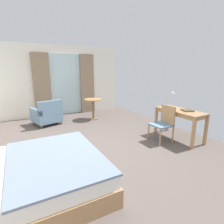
{
  "coord_description": "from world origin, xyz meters",
  "views": [
    {
      "loc": [
        -1.54,
        -3.44,
        1.8
      ],
      "look_at": [
        0.5,
        0.11,
        0.79
      ],
      "focal_mm": 28.53,
      "sensor_mm": 36.0,
      "label": 1
    }
  ],
  "objects_px": {
    "writing_desk": "(180,114)",
    "desk_chair": "(164,122)",
    "round_cafe_table": "(93,104)",
    "armchair_by_window": "(47,115)",
    "desk_lamp": "(170,96)",
    "closed_book": "(187,110)",
    "bed": "(28,177)"
  },
  "relations": [
    {
      "from": "desk_chair",
      "to": "round_cafe_table",
      "type": "bearing_deg",
      "value": 104.5
    },
    {
      "from": "writing_desk",
      "to": "closed_book",
      "type": "height_order",
      "value": "closed_book"
    },
    {
      "from": "desk_chair",
      "to": "round_cafe_table",
      "type": "xyz_separation_m",
      "value": [
        -0.71,
        2.73,
        0.04
      ]
    },
    {
      "from": "armchair_by_window",
      "to": "round_cafe_table",
      "type": "bearing_deg",
      "value": -5.41
    },
    {
      "from": "writing_desk",
      "to": "round_cafe_table",
      "type": "height_order",
      "value": "writing_desk"
    },
    {
      "from": "round_cafe_table",
      "to": "armchair_by_window",
      "type": "bearing_deg",
      "value": 174.59
    },
    {
      "from": "writing_desk",
      "to": "closed_book",
      "type": "bearing_deg",
      "value": -61.68
    },
    {
      "from": "desk_chair",
      "to": "round_cafe_table",
      "type": "distance_m",
      "value": 2.82
    },
    {
      "from": "bed",
      "to": "round_cafe_table",
      "type": "bearing_deg",
      "value": 52.51
    },
    {
      "from": "closed_book",
      "to": "armchair_by_window",
      "type": "distance_m",
      "value": 4.23
    },
    {
      "from": "writing_desk",
      "to": "desk_lamp",
      "type": "bearing_deg",
      "value": 81.76
    },
    {
      "from": "desk_chair",
      "to": "armchair_by_window",
      "type": "xyz_separation_m",
      "value": [
        -2.28,
        2.88,
        -0.17
      ]
    },
    {
      "from": "writing_desk",
      "to": "armchair_by_window",
      "type": "distance_m",
      "value": 4.05
    },
    {
      "from": "writing_desk",
      "to": "bed",
      "type": "bearing_deg",
      "value": -173.89
    },
    {
      "from": "armchair_by_window",
      "to": "writing_desk",
      "type": "bearing_deg",
      "value": -47.39
    },
    {
      "from": "bed",
      "to": "desk_chair",
      "type": "xyz_separation_m",
      "value": [
        3.17,
        0.48,
        0.22
      ]
    },
    {
      "from": "round_cafe_table",
      "to": "desk_lamp",
      "type": "bearing_deg",
      "value": -63.18
    },
    {
      "from": "closed_book",
      "to": "desk_lamp",
      "type": "bearing_deg",
      "value": 116.78
    },
    {
      "from": "writing_desk",
      "to": "closed_book",
      "type": "distance_m",
      "value": 0.21
    },
    {
      "from": "writing_desk",
      "to": "desk_chair",
      "type": "height_order",
      "value": "desk_chair"
    },
    {
      "from": "bed",
      "to": "armchair_by_window",
      "type": "xyz_separation_m",
      "value": [
        0.89,
        3.36,
        0.05
      ]
    },
    {
      "from": "bed",
      "to": "armchair_by_window",
      "type": "distance_m",
      "value": 3.48
    },
    {
      "from": "armchair_by_window",
      "to": "desk_lamp",
      "type": "bearing_deg",
      "value": -42.56
    },
    {
      "from": "desk_lamp",
      "to": "closed_book",
      "type": "bearing_deg",
      "value": -87.73
    },
    {
      "from": "closed_book",
      "to": "round_cafe_table",
      "type": "xyz_separation_m",
      "value": [
        -1.24,
        2.97,
        -0.25
      ]
    },
    {
      "from": "desk_lamp",
      "to": "round_cafe_table",
      "type": "bearing_deg",
      "value": 116.82
    },
    {
      "from": "desk_chair",
      "to": "round_cafe_table",
      "type": "height_order",
      "value": "desk_chair"
    },
    {
      "from": "desk_lamp",
      "to": "armchair_by_window",
      "type": "bearing_deg",
      "value": 137.44
    },
    {
      "from": "armchair_by_window",
      "to": "round_cafe_table",
      "type": "relative_size",
      "value": 1.29
    },
    {
      "from": "desk_lamp",
      "to": "round_cafe_table",
      "type": "height_order",
      "value": "desk_lamp"
    },
    {
      "from": "closed_book",
      "to": "armchair_by_window",
      "type": "xyz_separation_m",
      "value": [
        -2.81,
        3.12,
        -0.45
      ]
    },
    {
      "from": "armchair_by_window",
      "to": "bed",
      "type": "bearing_deg",
      "value": -104.85
    }
  ]
}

